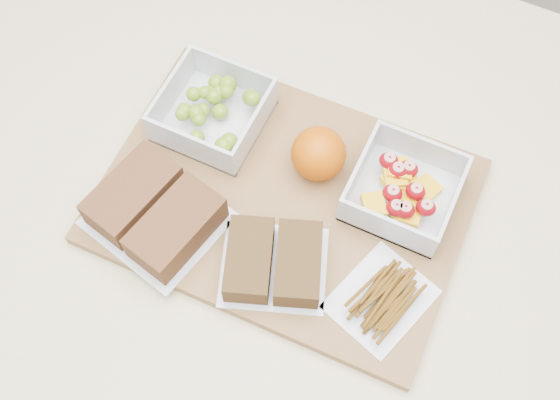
# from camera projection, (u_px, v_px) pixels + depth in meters

# --- Properties ---
(ground) EXTENTS (4.00, 4.00, 0.00)m
(ground) POSITION_uv_depth(u_px,v_px,m) (275.00, 377.00, 1.64)
(ground) COLOR gray
(ground) RESTS_ON ground
(counter) EXTENTS (1.20, 0.90, 0.90)m
(counter) POSITION_uv_depth(u_px,v_px,m) (273.00, 323.00, 1.24)
(counter) COLOR beige
(counter) RESTS_ON ground
(cutting_board) EXTENTS (0.43, 0.31, 0.02)m
(cutting_board) POSITION_uv_depth(u_px,v_px,m) (284.00, 201.00, 0.83)
(cutting_board) COLOR olive
(cutting_board) RESTS_ON counter
(grape_container) EXTENTS (0.12, 0.12, 0.05)m
(grape_container) POSITION_uv_depth(u_px,v_px,m) (215.00, 111.00, 0.86)
(grape_container) COLOR silver
(grape_container) RESTS_ON cutting_board
(fruit_container) EXTENTS (0.12, 0.12, 0.05)m
(fruit_container) POSITION_uv_depth(u_px,v_px,m) (403.00, 191.00, 0.81)
(fruit_container) COLOR silver
(fruit_container) RESTS_ON cutting_board
(orange) EXTENTS (0.07, 0.07, 0.07)m
(orange) POSITION_uv_depth(u_px,v_px,m) (318.00, 154.00, 0.82)
(orange) COLOR #C95604
(orange) RESTS_ON cutting_board
(sandwich_bag_left) EXTENTS (0.17, 0.16, 0.04)m
(sandwich_bag_left) POSITION_uv_depth(u_px,v_px,m) (155.00, 212.00, 0.80)
(sandwich_bag_left) COLOR silver
(sandwich_bag_left) RESTS_ON cutting_board
(sandwich_bag_center) EXTENTS (0.15, 0.14, 0.04)m
(sandwich_bag_center) POSITION_uv_depth(u_px,v_px,m) (274.00, 262.00, 0.77)
(sandwich_bag_center) COLOR silver
(sandwich_bag_center) RESTS_ON cutting_board
(pretzel_bag) EXTENTS (0.12, 0.13, 0.02)m
(pretzel_bag) POSITION_uv_depth(u_px,v_px,m) (382.00, 296.00, 0.76)
(pretzel_bag) COLOR silver
(pretzel_bag) RESTS_ON cutting_board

